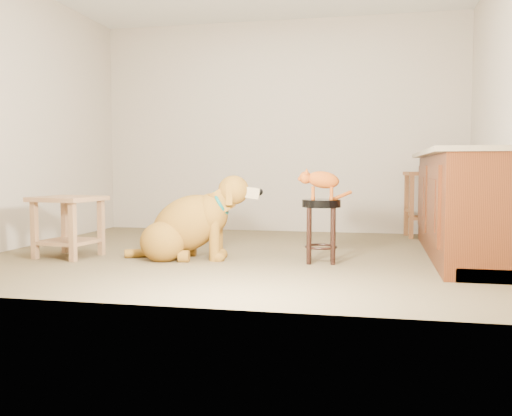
% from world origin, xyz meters
% --- Properties ---
extents(floor, '(4.50, 4.00, 0.01)m').
position_xyz_m(floor, '(0.00, 0.00, 0.00)').
color(floor, brown).
rests_on(floor, ground).
extents(room_shell, '(4.54, 4.04, 2.62)m').
position_xyz_m(room_shell, '(0.00, 0.00, 1.68)').
color(room_shell, '#BCAD97').
rests_on(room_shell, ground).
extents(cabinet_run, '(0.70, 2.56, 0.94)m').
position_xyz_m(cabinet_run, '(1.94, 0.30, 0.44)').
color(cabinet_run, '#4D220D').
rests_on(cabinet_run, ground).
extents(padded_stool, '(0.32, 0.32, 0.53)m').
position_xyz_m(padded_stool, '(0.74, -0.30, 0.37)').
color(padded_stool, black).
rests_on(padded_stool, ground).
extents(wood_stool, '(0.45, 0.45, 0.75)m').
position_xyz_m(wood_stool, '(1.71, 1.70, 0.39)').
color(wood_stool, brown).
rests_on(wood_stool, ground).
extents(side_table, '(0.59, 0.59, 0.54)m').
position_xyz_m(side_table, '(-1.47, -0.47, 0.35)').
color(side_table, '#956A45').
rests_on(side_table, ground).
extents(golden_retriever, '(1.22, 0.65, 0.78)m').
position_xyz_m(golden_retriever, '(-0.40, -0.34, 0.29)').
color(golden_retriever, brown).
rests_on(golden_retriever, ground).
extents(tabby_kitten, '(0.45, 0.20, 0.29)m').
position_xyz_m(tabby_kitten, '(0.73, -0.30, 0.68)').
color(tabby_kitten, '#963F0F').
rests_on(tabby_kitten, padded_stool).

